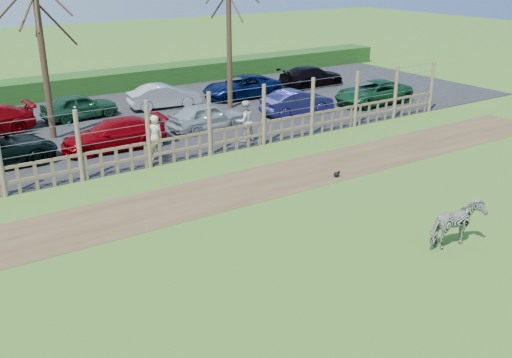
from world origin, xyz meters
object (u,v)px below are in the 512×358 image
visitor_a (155,138)px  car_10 (80,106)px  visitor_b (245,121)px  car_13 (312,76)px  car_4 (207,116)px  car_5 (297,102)px  car_6 (373,92)px  tree_right (228,1)px  tree_mid (38,21)px  zebra (457,225)px  car_3 (114,134)px  car_12 (241,87)px  crow (337,174)px  car_11 (164,96)px

visitor_a → car_10: visitor_a is taller
visitor_b → car_13: (9.24, 7.18, -0.26)m
car_4 → car_10: bearing=35.8°
car_4 → car_5: bearing=-95.1°
car_5 → car_6: 4.64m
tree_right → car_6: 8.78m
car_6 → visitor_b: bearing=-78.6°
tree_mid → zebra: bearing=-68.5°
zebra → car_4: 13.35m
car_13 → car_3: bearing=110.3°
tree_right → visitor_b: (-2.46, -5.29, -4.34)m
tree_mid → car_12: bearing=11.3°
visitor_a → crow: (4.55, -5.10, -0.80)m
car_3 → visitor_b: bearing=70.8°
crow → car_10: bearing=111.9°
visitor_a → car_5: (8.58, 2.51, -0.26)m
zebra → visitor_b: bearing=1.6°
car_3 → car_5: same height
zebra → car_13: 20.44m
crow → car_4: bearing=96.9°
car_6 → car_10: size_ratio=1.23×
crow → car_6: 11.24m
visitor_a → visitor_b: same height
car_13 → car_12: bearing=92.9°
tree_right → car_12: tree_right is taller
car_13 → car_11: bearing=90.3°
car_10 → car_12: size_ratio=0.82×
car_6 → car_12: same height
tree_right → car_6: (6.68, -3.36, -4.60)m
car_3 → car_10: same height
visitor_b → car_4: 2.52m
car_3 → car_11: same height
car_5 → car_11: (-4.85, 4.76, 0.00)m
visitor_b → car_10: size_ratio=0.49×
zebra → car_6: bearing=-33.1°
zebra → car_10: 18.75m
visitor_b → crow: (0.50, -5.21, -0.80)m
car_4 → tree_mid: bearing=65.0°
tree_mid → car_10: (1.97, 2.60, -4.23)m
tree_mid → tree_right: (9.00, 0.50, 0.37)m
visitor_b → car_10: 8.70m
zebra → car_10: (-4.22, 18.27, -0.00)m
tree_right → crow: bearing=-100.6°
crow → car_13: size_ratio=0.06×
visitor_b → zebra: bearing=88.9°
visitor_b → crow: bearing=96.2°
car_5 → car_12: bearing=6.7°
tree_right → zebra: 17.05m
zebra → car_10: bearing=16.4°
tree_right → visitor_a: 9.52m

